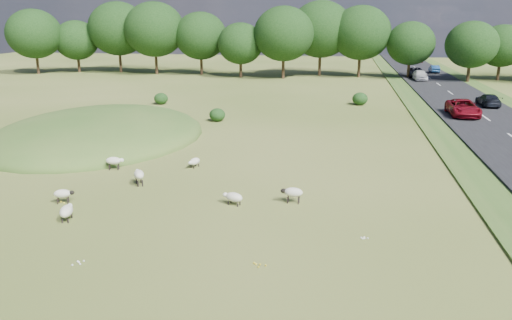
{
  "coord_description": "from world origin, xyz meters",
  "views": [
    {
      "loc": [
        6.74,
        -23.92,
        9.14
      ],
      "look_at": [
        2.0,
        4.0,
        1.0
      ],
      "focal_mm": 35.0,
      "sensor_mm": 36.0,
      "label": 1
    }
  ],
  "objects": [
    {
      "name": "treeline",
      "position": [
        -1.06,
        55.44,
        6.57
      ],
      "size": [
        96.28,
        14.66,
        11.7
      ],
      "color": "black",
      "rests_on": "ground"
    },
    {
      "name": "sheep_6",
      "position": [
        1.67,
        -0.85,
        0.41
      ],
      "size": [
        1.19,
        0.79,
        0.66
      ],
      "rotation": [
        0.0,
        0.0,
        2.79
      ],
      "color": "#BDB79D",
      "rests_on": "ground"
    },
    {
      "name": "mound",
      "position": [
        -12.0,
        12.0,
        0.0
      ],
      "size": [
        16.0,
        20.0,
        4.0
      ],
      "primitive_type": "ellipsoid",
      "color": "#33561E",
      "rests_on": "ground"
    },
    {
      "name": "ground",
      "position": [
        0.0,
        20.0,
        0.0
      ],
      "size": [
        160.0,
        160.0,
        0.0
      ],
      "primitive_type": "plane",
      "color": "#42591B",
      "rests_on": "ground"
    },
    {
      "name": "shrubs",
      "position": [
        -1.41,
        26.46,
        0.63
      ],
      "size": [
        22.87,
        12.6,
        1.35
      ],
      "color": "black",
      "rests_on": "ground"
    },
    {
      "name": "sheep_1",
      "position": [
        -6.91,
        -2.08,
        0.52
      ],
      "size": [
        1.07,
        0.68,
        0.74
      ],
      "rotation": [
        0.0,
        0.0,
        0.31
      ],
      "color": "#BDB79D",
      "rests_on": "ground"
    },
    {
      "name": "car_7",
      "position": [
        18.1,
        52.28,
        1.01
      ],
      "size": [
        1.8,
        4.48,
        1.52
      ],
      "primitive_type": "imported",
      "color": "silver",
      "rests_on": "road"
    },
    {
      "name": "sheep_3",
      "position": [
        -2.12,
        5.11,
        0.39
      ],
      "size": [
        0.74,
        1.1,
        0.61
      ],
      "rotation": [
        0.0,
        0.0,
        4.36
      ],
      "color": "#BDB79D",
      "rests_on": "ground"
    },
    {
      "name": "car_4",
      "position": [
        21.9,
        30.66,
        0.88
      ],
      "size": [
        1.75,
        4.31,
        1.25
      ],
      "primitive_type": "imported",
      "rotation": [
        0.0,
        0.0,
        3.14
      ],
      "color": "black",
      "rests_on": "road"
    },
    {
      "name": "car_0",
      "position": [
        21.9,
        84.01,
        1.0
      ],
      "size": [
        2.09,
        5.14,
        1.49
      ],
      "primitive_type": "imported",
      "rotation": [
        0.0,
        0.0,
        3.14
      ],
      "color": "maroon",
      "rests_on": "road"
    },
    {
      "name": "sheep_2",
      "position": [
        -5.58,
        -4.08,
        0.46
      ],
      "size": [
        0.78,
        1.3,
        0.72
      ],
      "rotation": [
        0.0,
        0.0,
        1.81
      ],
      "color": "#BDB79D",
      "rests_on": "ground"
    },
    {
      "name": "car_2",
      "position": [
        18.1,
        56.37,
        0.95
      ],
      "size": [
        2.34,
        5.07,
        1.41
      ],
      "primitive_type": "imported",
      "color": "black",
      "rests_on": "road"
    },
    {
      "name": "car_5",
      "position": [
        18.1,
        24.65,
        1.0
      ],
      "size": [
        2.48,
        5.37,
        1.49
      ],
      "primitive_type": "imported",
      "color": "maroon",
      "rests_on": "road"
    },
    {
      "name": "sheep_0",
      "position": [
        -6.89,
        3.82,
        0.57
      ],
      "size": [
        1.17,
        0.66,
        0.82
      ],
      "rotation": [
        0.0,
        0.0,
        0.18
      ],
      "color": "#BDB79D",
      "rests_on": "ground"
    },
    {
      "name": "road",
      "position": [
        20.0,
        30.0,
        0.12
      ],
      "size": [
        8.0,
        150.0,
        0.25
      ],
      "primitive_type": "cube",
      "color": "black",
      "rests_on": "ground"
    },
    {
      "name": "sheep_4",
      "position": [
        4.59,
        -0.09,
        0.58
      ],
      "size": [
        1.15,
        0.55,
        0.83
      ],
      "rotation": [
        0.0,
        0.0,
        3.09
      ],
      "color": "#BDB79D",
      "rests_on": "ground"
    },
    {
      "name": "car_6",
      "position": [
        21.9,
        63.27,
        0.86
      ],
      "size": [
        1.29,
        3.7,
        1.22
      ],
      "primitive_type": "imported",
      "rotation": [
        0.0,
        0.0,
        3.14
      ],
      "color": "navy",
      "rests_on": "road"
    },
    {
      "name": "sheep_5",
      "position": [
        -4.23,
        1.3,
        0.62
      ],
      "size": [
        0.98,
        1.24,
        0.88
      ],
      "rotation": [
        0.0,
        0.0,
        2.11
      ],
      "color": "#BDB79D",
      "rests_on": "ground"
    }
  ]
}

